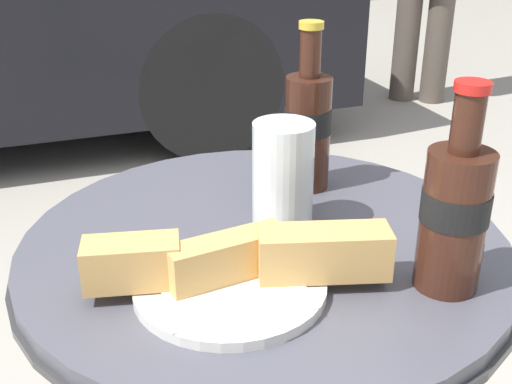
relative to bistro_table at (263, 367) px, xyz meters
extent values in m
cylinder|color=#333333|center=(0.00, 0.00, 0.18)|extent=(0.62, 0.62, 0.01)
cylinder|color=#4C4C56|center=(0.00, 0.00, 0.20)|extent=(0.61, 0.61, 0.02)
cylinder|color=#3D1E14|center=(0.15, -0.17, 0.29)|extent=(0.07, 0.07, 0.16)
cylinder|color=black|center=(0.15, -0.17, 0.31)|extent=(0.07, 0.07, 0.03)
cylinder|color=#3D1E14|center=(0.15, -0.17, 0.40)|extent=(0.03, 0.03, 0.06)
cylinder|color=red|center=(0.15, -0.17, 0.43)|extent=(0.04, 0.04, 0.01)
cylinder|color=#3D1E14|center=(0.11, 0.13, 0.29)|extent=(0.07, 0.07, 0.16)
cylinder|color=black|center=(0.11, 0.13, 0.31)|extent=(0.07, 0.07, 0.04)
cylinder|color=#3D1E14|center=(0.11, 0.13, 0.40)|extent=(0.03, 0.03, 0.07)
cylinder|color=gold|center=(0.11, 0.13, 0.44)|extent=(0.03, 0.03, 0.01)
cylinder|color=black|center=(0.03, 0.02, 0.26)|extent=(0.07, 0.07, 0.11)
cylinder|color=silver|center=(0.03, 0.02, 0.28)|extent=(0.08, 0.08, 0.14)
cylinder|color=silver|center=(-0.08, -0.10, 0.21)|extent=(0.21, 0.21, 0.01)
cube|color=white|center=(-0.08, -0.10, 0.22)|extent=(0.16, 0.16, 0.00)
cube|color=tan|center=(-0.18, -0.07, 0.25)|extent=(0.11, 0.07, 0.05)
cube|color=tan|center=(-0.08, -0.09, 0.25)|extent=(0.14, 0.06, 0.05)
cube|color=tan|center=(0.02, -0.12, 0.25)|extent=(0.15, 0.09, 0.05)
cylinder|color=black|center=(0.50, 3.54, -0.16)|extent=(0.65, 0.21, 0.65)
cylinder|color=black|center=(0.50, 2.02, -0.16)|extent=(0.65, 0.21, 0.65)
cylinder|color=brown|center=(1.80, 2.48, -0.13)|extent=(0.14, 0.14, 0.73)
cylinder|color=brown|center=(1.94, 2.38, -0.13)|extent=(0.14, 0.14, 0.73)
camera|label=1|loc=(-0.25, -0.66, 0.60)|focal=45.00mm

